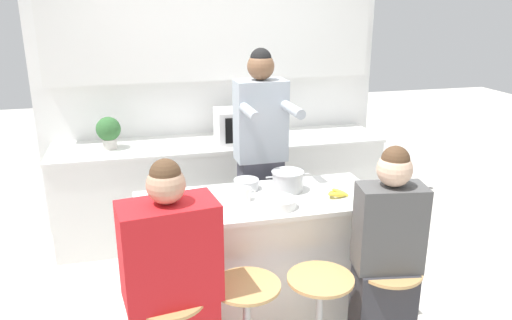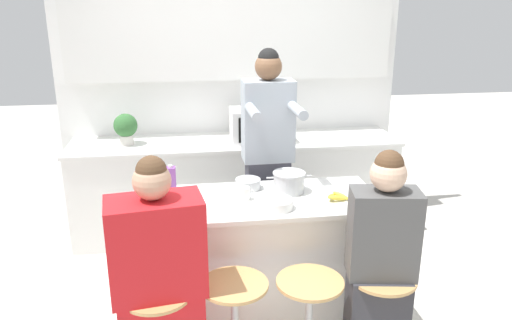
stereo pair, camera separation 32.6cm
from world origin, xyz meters
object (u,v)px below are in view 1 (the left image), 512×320
at_px(fruit_bowl, 246,184).
at_px(coffee_cup_near, 245,194).
at_px(bar_stool_center_right, 319,318).
at_px(microwave, 244,125).
at_px(person_wrapped_blanket, 172,292).
at_px(cooking_pot, 288,181).
at_px(juice_carton, 168,181).
at_px(person_seated_near, 386,266).
at_px(kitchen_island, 258,259).
at_px(bar_stool_rightmost, 386,309).
at_px(person_cooking, 261,167).
at_px(potted_plant, 109,131).
at_px(banana_bunch, 336,193).

xyz_separation_m(fruit_bowl, coffee_cup_near, (-0.06, -0.20, 0.01)).
height_order(bar_stool_center_right, microwave, microwave).
height_order(fruit_bowl, coffee_cup_near, coffee_cup_near).
height_order(person_wrapped_blanket, microwave, person_wrapped_blanket).
distance_m(cooking_pot, juice_carton, 0.82).
bearing_deg(person_seated_near, juice_carton, 153.98).
xyz_separation_m(kitchen_island, fruit_bowl, (-0.04, 0.19, 0.48)).
bearing_deg(bar_stool_rightmost, kitchen_island, 136.26).
height_order(kitchen_island, juice_carton, juice_carton).
relative_size(fruit_bowl, coffee_cup_near, 1.48).
relative_size(person_seated_near, microwave, 2.75).
distance_m(bar_stool_rightmost, cooking_pot, 1.03).
distance_m(bar_stool_center_right, coffee_cup_near, 0.90).
height_order(person_cooking, juice_carton, person_cooking).
relative_size(person_seated_near, cooking_pot, 4.49).
bearing_deg(potted_plant, juice_carton, -70.10).
relative_size(bar_stool_rightmost, potted_plant, 2.25).
relative_size(juice_carton, microwave, 0.35).
bearing_deg(coffee_cup_near, potted_plant, 122.24).
relative_size(person_wrapped_blanket, banana_bunch, 8.29).
bearing_deg(bar_stool_center_right, coffee_cup_near, 117.10).
bearing_deg(person_cooking, bar_stool_rightmost, -69.26).
bearing_deg(kitchen_island, bar_stool_rightmost, -43.74).
distance_m(bar_stool_center_right, cooking_pot, 0.94).
height_order(bar_stool_center_right, person_seated_near, person_seated_near).
distance_m(person_wrapped_blanket, juice_carton, 0.92).
bearing_deg(kitchen_island, person_seated_near, -43.12).
relative_size(bar_stool_rightmost, banana_bunch, 3.72).
xyz_separation_m(bar_stool_center_right, banana_bunch, (0.30, 0.51, 0.57)).
distance_m(fruit_bowl, juice_carton, 0.54).
relative_size(fruit_bowl, juice_carton, 0.99).
bearing_deg(bar_stool_rightmost, banana_bunch, 104.42).
bearing_deg(person_seated_near, microwave, 111.62).
height_order(cooking_pot, banana_bunch, cooking_pot).
distance_m(coffee_cup_near, microwave, 1.41).
xyz_separation_m(banana_bunch, microwave, (-0.30, 1.46, 0.13)).
distance_m(bar_stool_rightmost, person_wrapped_blanket, 1.32).
xyz_separation_m(person_cooking, potted_plant, (-1.15, 0.84, 0.15)).
height_order(cooking_pot, fruit_bowl, cooking_pot).
xyz_separation_m(coffee_cup_near, banana_bunch, (0.61, -0.09, -0.02)).
relative_size(person_wrapped_blanket, juice_carton, 8.01).
height_order(bar_stool_center_right, fruit_bowl, fruit_bowl).
bearing_deg(bar_stool_rightmost, fruit_bowl, 130.15).
relative_size(kitchen_island, potted_plant, 5.72).
height_order(person_cooking, potted_plant, person_cooking).
bearing_deg(banana_bunch, coffee_cup_near, 171.17).
height_order(person_wrapped_blanket, coffee_cup_near, person_wrapped_blanket).
relative_size(cooking_pot, microwave, 0.61).
distance_m(person_wrapped_blanket, person_seated_near, 1.27).
bearing_deg(person_wrapped_blanket, bar_stool_rightmost, -8.89).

